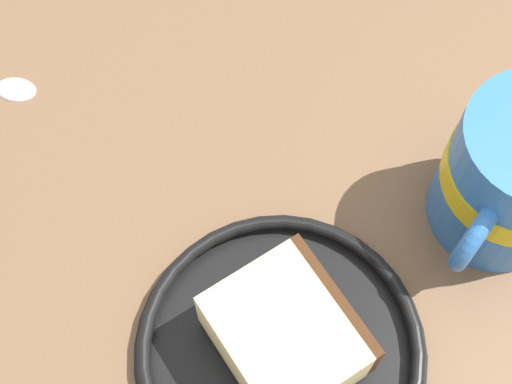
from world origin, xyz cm
name	(u,v)px	position (x,y,z in cm)	size (l,w,h in cm)	color
ground_plane	(204,297)	(0.00, 0.00, -1.26)	(150.06, 150.06, 2.52)	brown
small_plate	(281,350)	(-5.08, 3.75, 0.79)	(17.97, 17.97, 1.60)	black
cake_slice	(286,337)	(-5.30, 3.59, 3.29)	(10.63, 10.91, 5.09)	#472814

